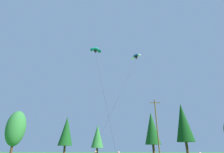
# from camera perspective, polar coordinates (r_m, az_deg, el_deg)

# --- Properties ---
(treeline_tree_b) EXTENTS (4.93, 4.93, 11.61)m
(treeline_tree_b) POSITION_cam_1_polar(r_m,az_deg,el_deg) (54.92, -29.07, -14.63)
(treeline_tree_b) COLOR #472D19
(treeline_tree_b) RESTS_ON ground_plane
(treeline_tree_c) EXTENTS (3.90, 3.90, 10.47)m
(treeline_tree_c) POSITION_cam_1_polar(r_m,az_deg,el_deg) (52.56, -14.81, -16.91)
(treeline_tree_c) COLOR #472D19
(treeline_tree_c) RESTS_ON ground_plane
(treeline_tree_d) EXTENTS (3.44, 3.44, 8.38)m
(treeline_tree_d) POSITION_cam_1_polar(r_m,az_deg,el_deg) (52.08, -4.80, -18.94)
(treeline_tree_d) COLOR #472D19
(treeline_tree_d) RESTS_ON ground_plane
(treeline_tree_e) EXTENTS (4.08, 4.08, 11.29)m
(treeline_tree_e) POSITION_cam_1_polar(r_m,az_deg,el_deg) (49.72, 12.95, -16.18)
(treeline_tree_e) COLOR #472D19
(treeline_tree_e) RESTS_ON ground_plane
(treeline_tree_f) EXTENTS (4.64, 4.64, 13.81)m
(treeline_tree_f) POSITION_cam_1_polar(r_m,az_deg,el_deg) (52.71, 22.32, -13.71)
(treeline_tree_f) COLOR #472D19
(treeline_tree_f) RESTS_ON ground_plane
(utility_pole) EXTENTS (2.20, 0.26, 11.27)m
(utility_pole) POSITION_cam_1_polar(r_m,az_deg,el_deg) (36.24, 14.60, -15.66)
(utility_pole) COLOR brown
(utility_pole) RESTS_ON ground_plane
(parafoil_kite_high_blue_white) EXTENTS (7.61, 9.84, 17.62)m
(parafoil_kite_high_blue_white) POSITION_cam_1_polar(r_m,az_deg,el_deg) (34.75, 7.90, 6.44)
(parafoil_kite_high_blue_white) COLOR blue
(parafoil_kite_mid_teal) EXTENTS (5.73, 14.81, 20.79)m
(parafoil_kite_mid_teal) POSITION_cam_1_polar(r_m,az_deg,el_deg) (37.61, -5.39, 8.51)
(parafoil_kite_mid_teal) COLOR teal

